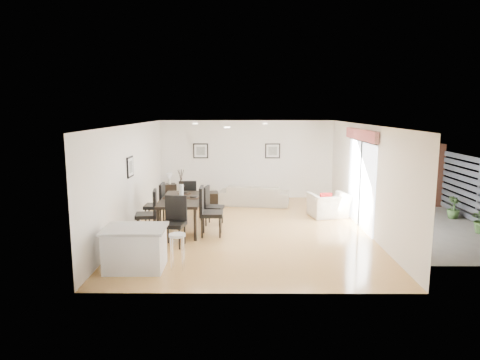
{
  "coord_description": "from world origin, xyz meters",
  "views": [
    {
      "loc": [
        -0.15,
        -10.82,
        3.08
      ],
      "look_at": [
        -0.21,
        0.4,
        1.22
      ],
      "focal_mm": 32.0,
      "sensor_mm": 36.0,
      "label": 1
    }
  ],
  "objects_px": {
    "sofa": "(254,195)",
    "bar_stool": "(177,239)",
    "dining_table": "(181,201)",
    "dining_chair_enear": "(207,208)",
    "dining_chair_efar": "(211,203)",
    "dining_chair_wnear": "(150,210)",
    "dining_chair_foot": "(188,197)",
    "kitchen_island": "(135,248)",
    "armchair": "(329,205)",
    "dining_chair_head": "(175,218)",
    "dining_chair_wfar": "(158,202)",
    "side_table": "(170,192)",
    "coffee_table": "(204,198)"
  },
  "relations": [
    {
      "from": "sofa",
      "to": "dining_chair_enear",
      "type": "distance_m",
      "value": 3.67
    },
    {
      "from": "sofa",
      "to": "dining_chair_efar",
      "type": "distance_m",
      "value": 2.72
    },
    {
      "from": "sofa",
      "to": "kitchen_island",
      "type": "bearing_deg",
      "value": 74.68
    },
    {
      "from": "dining_chair_wnear",
      "to": "dining_chair_wfar",
      "type": "bearing_deg",
      "value": 171.86
    },
    {
      "from": "dining_chair_enear",
      "to": "kitchen_island",
      "type": "distance_m",
      "value": 2.56
    },
    {
      "from": "armchair",
      "to": "dining_chair_head",
      "type": "height_order",
      "value": "dining_chair_head"
    },
    {
      "from": "armchair",
      "to": "dining_chair_head",
      "type": "xyz_separation_m",
      "value": [
        -4.03,
        -2.62,
        0.29
      ]
    },
    {
      "from": "dining_table",
      "to": "dining_chair_wnear",
      "type": "relative_size",
      "value": 1.78
    },
    {
      "from": "dining_chair_head",
      "to": "side_table",
      "type": "relative_size",
      "value": 2.11
    },
    {
      "from": "dining_chair_efar",
      "to": "dining_chair_wnear",
      "type": "bearing_deg",
      "value": 135.04
    },
    {
      "from": "bar_stool",
      "to": "dining_chair_enear",
      "type": "bearing_deg",
      "value": 80.05
    },
    {
      "from": "dining_chair_efar",
      "to": "sofa",
      "type": "bearing_deg",
      "value": -17.32
    },
    {
      "from": "dining_chair_enear",
      "to": "dining_chair_head",
      "type": "relative_size",
      "value": 1.08
    },
    {
      "from": "armchair",
      "to": "dining_chair_head",
      "type": "relative_size",
      "value": 0.93
    },
    {
      "from": "sofa",
      "to": "bar_stool",
      "type": "height_order",
      "value": "bar_stool"
    },
    {
      "from": "dining_chair_enear",
      "to": "bar_stool",
      "type": "bearing_deg",
      "value": 169.83
    },
    {
      "from": "dining_table",
      "to": "dining_chair_wnear",
      "type": "xyz_separation_m",
      "value": [
        -0.71,
        -0.49,
        -0.12
      ]
    },
    {
      "from": "bar_stool",
      "to": "dining_chair_head",
      "type": "bearing_deg",
      "value": 100.85
    },
    {
      "from": "dining_chair_enear",
      "to": "dining_chair_efar",
      "type": "bearing_deg",
      "value": -1.14
    },
    {
      "from": "dining_chair_wnear",
      "to": "coffee_table",
      "type": "distance_m",
      "value": 3.72
    },
    {
      "from": "side_table",
      "to": "bar_stool",
      "type": "distance_m",
      "value": 6.66
    },
    {
      "from": "sofa",
      "to": "dining_chair_head",
      "type": "height_order",
      "value": "dining_chair_head"
    },
    {
      "from": "dining_chair_efar",
      "to": "dining_table",
      "type": "bearing_deg",
      "value": 135.66
    },
    {
      "from": "dining_chair_wnear",
      "to": "dining_chair_foot",
      "type": "xyz_separation_m",
      "value": [
        0.71,
        1.73,
        -0.02
      ]
    },
    {
      "from": "armchair",
      "to": "dining_chair_foot",
      "type": "height_order",
      "value": "dining_chair_foot"
    },
    {
      "from": "dining_chair_head",
      "to": "dining_chair_foot",
      "type": "distance_m",
      "value": 2.48
    },
    {
      "from": "sofa",
      "to": "dining_table",
      "type": "bearing_deg",
      "value": 64.6
    },
    {
      "from": "sofa",
      "to": "dining_chair_efar",
      "type": "height_order",
      "value": "dining_chair_efar"
    },
    {
      "from": "armchair",
      "to": "dining_table",
      "type": "relative_size",
      "value": 0.52
    },
    {
      "from": "side_table",
      "to": "dining_chair_enear",
      "type": "bearing_deg",
      "value": -69.08
    },
    {
      "from": "dining_chair_foot",
      "to": "dining_chair_wfar",
      "type": "bearing_deg",
      "value": 40.53
    },
    {
      "from": "dining_chair_wnear",
      "to": "dining_chair_foot",
      "type": "bearing_deg",
      "value": 149.46
    },
    {
      "from": "coffee_table",
      "to": "bar_stool",
      "type": "bearing_deg",
      "value": -99.68
    },
    {
      "from": "dining_chair_wnear",
      "to": "side_table",
      "type": "distance_m",
      "value": 4.3
    },
    {
      "from": "coffee_table",
      "to": "bar_stool",
      "type": "relative_size",
      "value": 1.35
    },
    {
      "from": "dining_chair_wfar",
      "to": "dining_chair_enear",
      "type": "relative_size",
      "value": 0.92
    },
    {
      "from": "dining_chair_wfar",
      "to": "dining_chair_head",
      "type": "distance_m",
      "value": 1.88
    },
    {
      "from": "dining_chair_enear",
      "to": "dining_chair_head",
      "type": "bearing_deg",
      "value": 137.12
    },
    {
      "from": "dining_table",
      "to": "coffee_table",
      "type": "height_order",
      "value": "dining_table"
    },
    {
      "from": "dining_chair_efar",
      "to": "kitchen_island",
      "type": "distance_m",
      "value": 3.49
    },
    {
      "from": "dining_chair_head",
      "to": "coffee_table",
      "type": "xyz_separation_m",
      "value": [
        0.28,
        4.31,
        -0.44
      ]
    },
    {
      "from": "armchair",
      "to": "dining_chair_foot",
      "type": "distance_m",
      "value": 4.05
    },
    {
      "from": "dining_chair_foot",
      "to": "sofa",
      "type": "bearing_deg",
      "value": -144.58
    },
    {
      "from": "dining_chair_wnear",
      "to": "bar_stool",
      "type": "relative_size",
      "value": 1.61
    },
    {
      "from": "side_table",
      "to": "coffee_table",
      "type": "bearing_deg",
      "value": -30.37
    },
    {
      "from": "armchair",
      "to": "dining_table",
      "type": "height_order",
      "value": "dining_table"
    },
    {
      "from": "sofa",
      "to": "coffee_table",
      "type": "bearing_deg",
      "value": 3.34
    },
    {
      "from": "dining_chair_wfar",
      "to": "kitchen_island",
      "type": "xyz_separation_m",
      "value": [
        0.18,
        -3.24,
        -0.21
      ]
    },
    {
      "from": "sofa",
      "to": "dining_chair_wnear",
      "type": "height_order",
      "value": "dining_chair_wnear"
    },
    {
      "from": "dining_chair_foot",
      "to": "side_table",
      "type": "relative_size",
      "value": 2.03
    }
  ]
}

